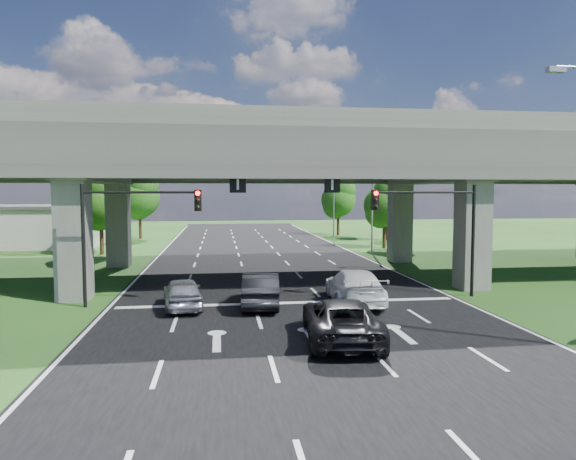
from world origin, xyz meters
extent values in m
plane|color=#234315|center=(0.00, 0.00, 0.00)|extent=(160.00, 160.00, 0.00)
cube|color=black|center=(0.00, 10.00, 0.01)|extent=(18.00, 120.00, 0.03)
cube|color=#363331|center=(0.00, 12.00, 8.00)|extent=(80.00, 15.00, 2.00)
cube|color=#625F5A|center=(0.00, 4.75, 9.50)|extent=(80.00, 0.50, 1.00)
cube|color=#625F5A|center=(0.00, 19.25, 9.50)|extent=(80.00, 0.50, 1.00)
cube|color=#625F5A|center=(-11.00, 6.00, 3.50)|extent=(1.60, 1.60, 7.00)
cube|color=#625F5A|center=(-11.00, 18.00, 3.50)|extent=(1.60, 1.60, 7.00)
cube|color=#625F5A|center=(11.00, 6.00, 3.50)|extent=(1.60, 1.60, 7.00)
cube|color=#625F5A|center=(11.00, 18.00, 3.50)|extent=(1.60, 1.60, 7.00)
cube|color=black|center=(-2.50, 5.00, 6.00)|extent=(0.85, 0.06, 0.85)
cube|color=black|center=(2.50, 5.00, 6.00)|extent=(0.85, 0.06, 0.85)
cube|color=#9E9E99|center=(-26.00, 35.00, 2.00)|extent=(20.00, 10.00, 4.00)
cylinder|color=black|center=(10.00, 4.00, 3.00)|extent=(0.18, 0.18, 6.00)
cylinder|color=black|center=(7.25, 4.00, 5.60)|extent=(5.50, 0.12, 0.12)
cube|color=black|center=(4.50, 3.82, 5.20)|extent=(0.35, 0.28, 1.05)
sphere|color=#FF0C05|center=(4.50, 3.66, 5.55)|extent=(0.22, 0.22, 0.22)
cylinder|color=black|center=(-10.00, 4.00, 3.00)|extent=(0.18, 0.18, 6.00)
cylinder|color=black|center=(-7.25, 4.00, 5.60)|extent=(5.50, 0.12, 0.12)
cube|color=black|center=(-4.50, 3.82, 5.20)|extent=(0.35, 0.28, 1.05)
sphere|color=#FF0C05|center=(-4.50, 3.66, 5.55)|extent=(0.22, 0.22, 0.22)
cube|color=gray|center=(7.50, -6.00, 9.60)|extent=(0.60, 0.25, 0.18)
cylinder|color=gray|center=(10.50, 24.00, 5.00)|extent=(0.16, 0.16, 10.00)
cylinder|color=gray|center=(9.00, 24.00, 9.70)|extent=(3.00, 0.10, 0.10)
cube|color=gray|center=(7.50, 24.00, 9.60)|extent=(0.60, 0.25, 0.18)
cylinder|color=gray|center=(10.50, 40.00, 5.00)|extent=(0.16, 0.16, 10.00)
cylinder|color=gray|center=(9.00, 40.00, 9.70)|extent=(3.00, 0.10, 0.10)
cube|color=gray|center=(7.50, 40.00, 9.60)|extent=(0.60, 0.25, 0.18)
cylinder|color=black|center=(-14.00, 26.00, 1.65)|extent=(0.36, 0.36, 3.30)
sphere|color=#184E14|center=(-14.00, 26.00, 4.65)|extent=(4.50, 4.50, 4.50)
sphere|color=#184E14|center=(-13.60, 25.70, 6.00)|extent=(3.60, 3.60, 3.60)
sphere|color=#184E14|center=(-14.30, 26.40, 3.75)|extent=(3.30, 3.30, 3.30)
cylinder|color=black|center=(-17.00, 34.00, 1.43)|extent=(0.36, 0.36, 2.86)
sphere|color=#184E14|center=(-17.00, 34.00, 4.03)|extent=(3.90, 3.90, 3.90)
sphere|color=#184E14|center=(-16.60, 33.70, 5.20)|extent=(3.12, 3.12, 3.12)
sphere|color=#184E14|center=(-17.30, 34.40, 3.25)|extent=(2.86, 2.86, 2.86)
cylinder|color=black|center=(-13.00, 42.00, 1.76)|extent=(0.36, 0.36, 3.52)
sphere|color=#184E14|center=(-13.00, 42.00, 4.96)|extent=(4.80, 4.80, 4.80)
sphere|color=#184E14|center=(-12.60, 41.70, 6.40)|extent=(3.84, 3.84, 3.84)
sphere|color=#184E14|center=(-13.30, 42.40, 4.00)|extent=(3.52, 3.52, 3.52)
cylinder|color=black|center=(13.00, 28.00, 1.54)|extent=(0.36, 0.36, 3.08)
sphere|color=#184E14|center=(13.00, 28.00, 4.34)|extent=(4.20, 4.20, 4.20)
sphere|color=#184E14|center=(13.40, 27.70, 5.60)|extent=(3.36, 3.36, 3.36)
sphere|color=#184E14|center=(12.70, 28.40, 3.50)|extent=(3.08, 3.08, 3.08)
cylinder|color=black|center=(16.00, 36.00, 1.43)|extent=(0.36, 0.36, 2.86)
sphere|color=#184E14|center=(16.00, 36.00, 4.03)|extent=(3.90, 3.90, 3.90)
sphere|color=#184E14|center=(16.40, 35.70, 5.20)|extent=(3.12, 3.12, 3.12)
sphere|color=#184E14|center=(15.70, 36.40, 3.25)|extent=(2.86, 2.86, 2.86)
cylinder|color=black|center=(12.00, 44.00, 1.65)|extent=(0.36, 0.36, 3.30)
sphere|color=#184E14|center=(12.00, 44.00, 4.65)|extent=(4.50, 4.50, 4.50)
sphere|color=#184E14|center=(12.40, 43.70, 6.00)|extent=(3.60, 3.60, 3.60)
sphere|color=#184E14|center=(11.70, 44.40, 3.75)|extent=(3.30, 3.30, 3.30)
imported|color=#AFB1B7|center=(-5.25, 3.00, 0.77)|extent=(2.30, 4.54, 1.48)
imported|color=black|center=(-1.49, 3.00, 0.85)|extent=(2.15, 5.10, 1.64)
imported|color=silver|center=(3.24, 3.00, 0.88)|extent=(2.80, 6.02, 1.70)
imported|color=black|center=(1.03, -3.28, 0.83)|extent=(3.27, 6.01, 1.60)
camera|label=1|loc=(-3.45, -21.78, 5.59)|focal=32.00mm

